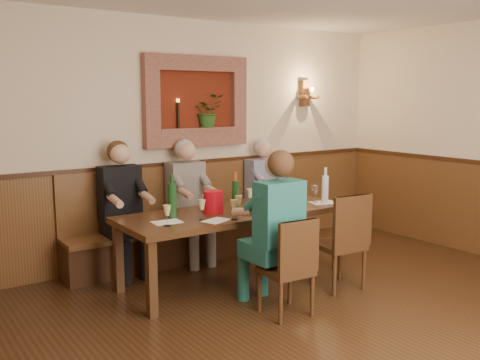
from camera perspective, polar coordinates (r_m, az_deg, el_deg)
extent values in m
plane|color=black|center=(4.39, 13.80, -17.00)|extent=(6.00, 6.00, 0.00)
cube|color=beige|center=(6.36, -6.43, 4.28)|extent=(6.00, 0.04, 2.80)
cube|color=#563318|center=(6.46, -6.21, -3.26)|extent=(6.00, 0.04, 1.10)
cube|color=#381E0F|center=(6.37, -6.30, 1.80)|extent=(6.02, 0.06, 0.05)
cube|color=#611D0D|center=(6.42, -4.85, 8.37)|extent=(1.00, 0.02, 0.70)
cube|color=#9C604F|center=(6.40, -4.69, 12.31)|extent=(1.36, 0.12, 0.18)
cube|color=#9C604F|center=(6.40, -4.59, 4.43)|extent=(1.36, 0.12, 0.18)
cube|color=#9C604F|center=(6.11, -9.48, 8.26)|extent=(0.18, 0.12, 0.70)
cube|color=#9C604F|center=(6.70, -0.23, 8.42)|extent=(0.18, 0.12, 0.70)
cube|color=#9C604F|center=(6.40, -4.60, 5.41)|extent=(1.00, 0.14, 0.04)
imported|color=#284F1B|center=(6.46, -3.47, 7.37)|extent=(0.35, 0.30, 0.39)
cylinder|color=black|center=(6.27, -6.61, 6.87)|extent=(0.03, 0.03, 0.30)
cylinder|color=#FFBF59|center=(6.26, -6.64, 8.42)|extent=(0.04, 0.04, 0.04)
cube|color=#563318|center=(7.39, 6.92, 9.16)|extent=(0.12, 0.08, 0.35)
cylinder|color=#563318|center=(7.28, 6.69, 8.78)|extent=(0.05, 0.18, 0.05)
cylinder|color=#563318|center=(7.41, 7.86, 8.75)|extent=(0.05, 0.18, 0.05)
cylinder|color=#FFBF59|center=(7.30, 7.61, 9.55)|extent=(0.06, 0.06, 0.06)
cube|color=#382310|center=(5.48, -0.56, -3.57)|extent=(2.40, 0.90, 0.06)
cube|color=#382310|center=(4.74, -9.42, -10.40)|extent=(0.08, 0.08, 0.69)
cube|color=#382310|center=(5.99, 10.42, -6.33)|extent=(0.08, 0.08, 0.69)
cube|color=#382310|center=(5.38, -12.84, -8.14)|extent=(0.08, 0.08, 0.69)
cube|color=#382310|center=(6.52, 5.79, -5.00)|extent=(0.08, 0.08, 0.69)
cube|color=#381E0F|center=(6.36, -5.20, -6.69)|extent=(3.00, 0.40, 0.40)
cube|color=#563318|center=(6.30, -5.23, -4.77)|extent=(3.00, 0.45, 0.06)
cube|color=#563318|center=(6.39, -6.12, -1.29)|extent=(3.00, 0.06, 0.66)
cube|color=#382310|center=(4.82, 4.87, -11.99)|extent=(0.40, 0.40, 0.37)
cube|color=#382310|center=(4.75, 4.90, -9.64)|extent=(0.42, 0.42, 0.05)
cube|color=#382310|center=(4.54, 6.23, -7.18)|extent=(0.39, 0.07, 0.46)
cube|color=#382310|center=(5.52, 10.35, -9.18)|extent=(0.45, 0.45, 0.41)
cube|color=#382310|center=(5.45, 10.42, -6.88)|extent=(0.47, 0.47, 0.05)
cube|color=#382310|center=(5.24, 11.84, -4.40)|extent=(0.43, 0.09, 0.51)
cube|color=black|center=(5.86, -11.85, -7.95)|extent=(0.43, 0.45, 0.45)
cube|color=black|center=(5.86, -12.72, -1.25)|extent=(0.43, 0.22, 0.56)
sphere|color=#D8A384|center=(5.77, -12.70, 2.74)|extent=(0.21, 0.21, 0.21)
sphere|color=#4C2D19|center=(5.81, -12.90, 2.98)|extent=(0.23, 0.23, 0.23)
cube|color=#615B59|center=(6.20, -4.98, -6.86)|extent=(0.42, 0.44, 0.45)
cube|color=#615B59|center=(6.20, -5.85, -0.61)|extent=(0.42, 0.22, 0.55)
sphere|color=#D8A384|center=(6.11, -5.72, 3.09)|extent=(0.21, 0.21, 0.21)
sphere|color=#B2B2B2|center=(6.15, -5.95, 3.32)|extent=(0.23, 0.23, 0.23)
cube|color=navy|center=(6.80, 3.14, -5.43)|extent=(0.40, 0.42, 0.45)
cube|color=navy|center=(6.80, 2.34, 0.06)|extent=(0.40, 0.21, 0.52)
sphere|color=#D8A384|center=(6.72, 2.56, 3.26)|extent=(0.20, 0.20, 0.20)
sphere|color=#B2B2B2|center=(6.76, 2.32, 3.46)|extent=(0.22, 0.22, 0.22)
cube|color=#1C5E63|center=(5.01, 2.86, -10.68)|extent=(0.43, 0.45, 0.45)
cube|color=#1C5E63|center=(4.69, 4.22, -3.51)|extent=(0.43, 0.23, 0.56)
sphere|color=#D8A384|center=(4.65, 3.96, 1.58)|extent=(0.22, 0.22, 0.22)
sphere|color=#4C2D19|center=(4.61, 4.36, 1.76)|extent=(0.24, 0.24, 0.24)
cylinder|color=red|center=(5.35, -2.85, -2.35)|extent=(0.25, 0.25, 0.22)
cylinder|color=#19471E|center=(5.47, -0.50, -1.66)|extent=(0.07, 0.07, 0.30)
cylinder|color=#DC4F18|center=(5.44, -0.51, 0.37)|extent=(0.03, 0.03, 0.09)
cylinder|color=#19471E|center=(5.15, -7.23, -2.19)|extent=(0.10, 0.10, 0.34)
cylinder|color=#19471E|center=(5.11, -7.28, 0.16)|extent=(0.04, 0.04, 0.09)
cylinder|color=silver|center=(5.89, 9.06, -1.01)|extent=(0.09, 0.09, 0.30)
cylinder|color=silver|center=(5.86, 9.10, 0.89)|extent=(0.04, 0.04, 0.09)
cube|color=white|center=(5.01, -7.80, -4.47)|extent=(0.28, 0.21, 0.00)
cube|color=white|center=(5.53, 1.28, -3.12)|extent=(0.28, 0.22, 0.00)
cube|color=white|center=(5.95, 8.88, -2.39)|extent=(0.33, 0.27, 0.00)
cube|color=white|center=(5.03, -2.55, -4.33)|extent=(0.30, 0.26, 0.00)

